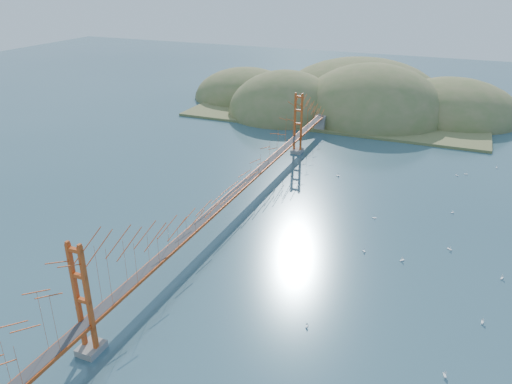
% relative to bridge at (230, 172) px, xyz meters
% --- Properties ---
extents(ground, '(320.00, 320.00, 0.00)m').
position_rel_bridge_xyz_m(ground, '(0.00, -0.18, -7.01)').
color(ground, '#315463').
rests_on(ground, ground).
extents(bridge, '(2.20, 94.40, 12.00)m').
position_rel_bridge_xyz_m(bridge, '(0.00, 0.00, 0.00)').
color(bridge, gray).
rests_on(bridge, ground).
extents(far_headlands, '(84.00, 58.00, 25.00)m').
position_rel_bridge_xyz_m(far_headlands, '(2.21, 68.33, -7.01)').
color(far_headlands, olive).
rests_on(far_headlands, ground).
extents(sailboat_4, '(0.68, 0.68, 0.71)m').
position_rel_bridge_xyz_m(sailboat_4, '(24.54, -2.56, -6.85)').
color(sailboat_4, white).
rests_on(sailboat_4, ground).
extents(sailboat_1, '(0.57, 0.57, 0.59)m').
position_rel_bridge_xyz_m(sailboat_1, '(19.79, -2.22, -6.87)').
color(sailboat_1, white).
rests_on(sailboat_1, ground).
extents(sailboat_8, '(0.60, 0.57, 0.68)m').
position_rel_bridge_xyz_m(sailboat_8, '(30.76, 30.56, -6.86)').
color(sailboat_8, white).
rests_on(sailboat_8, ground).
extents(sailboat_7, '(0.56, 0.56, 0.60)m').
position_rel_bridge_xyz_m(sailboat_7, '(29.31, 29.37, -6.87)').
color(sailboat_7, white).
rests_on(sailboat_7, ground).
extents(sailboat_12, '(0.66, 0.64, 0.74)m').
position_rel_bridge_xyz_m(sailboat_12, '(10.41, 21.13, -6.85)').
color(sailboat_12, white).
rests_on(sailboat_12, ground).
extents(sailboat_14, '(0.51, 0.61, 0.71)m').
position_rel_bridge_xyz_m(sailboat_14, '(33.72, -11.43, -6.85)').
color(sailboat_14, white).
rests_on(sailboat_14, ground).
extents(sailboat_15, '(0.45, 0.50, 0.57)m').
position_rel_bridge_xyz_m(sailboat_15, '(35.72, 36.06, -6.87)').
color(sailboat_15, white).
rests_on(sailboat_15, ground).
extents(sailboat_6, '(0.61, 0.64, 0.72)m').
position_rel_bridge_xyz_m(sailboat_6, '(30.72, -20.53, -6.85)').
color(sailboat_6, white).
rests_on(sailboat_6, ground).
extents(sailboat_16, '(0.70, 0.70, 0.74)m').
position_rel_bridge_xyz_m(sailboat_16, '(29.73, 2.50, -6.85)').
color(sailboat_16, white).
rests_on(sailboat_16, ground).
extents(sailboat_3, '(0.54, 0.45, 0.63)m').
position_rel_bridge_xyz_m(sailboat_3, '(19.22, 7.57, -6.86)').
color(sailboat_3, white).
rests_on(sailboat_3, ground).
extents(sailboat_9, '(0.58, 0.59, 0.66)m').
position_rel_bridge_xyz_m(sailboat_9, '(35.75, -2.02, -6.86)').
color(sailboat_9, white).
rests_on(sailboat_9, ground).
extents(sailboat_10, '(0.39, 0.48, 0.56)m').
position_rel_bridge_xyz_m(sailboat_10, '(17.54, -18.93, -6.87)').
color(sailboat_10, white).
rests_on(sailboat_10, ground).
extents(sailboat_extra_0, '(0.55, 0.55, 0.59)m').
position_rel_bridge_xyz_m(sailboat_extra_0, '(29.46, 13.77, -6.87)').
color(sailboat_extra_0, white).
rests_on(sailboat_extra_0, ground).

